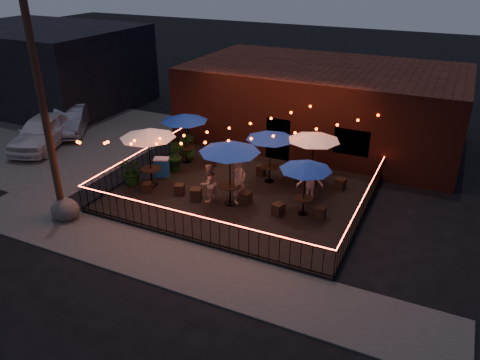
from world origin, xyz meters
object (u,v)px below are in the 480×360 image
object	(u,v)px
cafe_table_1	(184,118)
cafe_table_2	(230,148)
cafe_table_0	(148,134)
cafe_table_4	(306,167)
cooler	(162,167)
cafe_table_3	(271,136)
utility_pole	(45,118)
cafe_table_5	(314,137)
boulder	(65,210)

from	to	relation	value
cafe_table_1	cafe_table_2	world-z (taller)	cafe_table_2
cafe_table_0	cafe_table_2	world-z (taller)	cafe_table_2
cafe_table_1	cafe_table_4	size ratio (longest dim) A/B	1.05
cooler	cafe_table_3	bearing A→B (deg)	-3.70
utility_pole	cafe_table_5	size ratio (longest dim) A/B	3.32
utility_pole	boulder	xyz separation A→B (m)	(0.14, 0.00, -3.60)
cafe_table_3	cafe_table_4	size ratio (longest dim) A/B	1.09
utility_pole	boulder	distance (m)	3.61
cafe_table_5	cooler	xyz separation A→B (m)	(-6.31, -2.00, -1.77)
boulder	cafe_table_2	bearing A→B (deg)	33.96
utility_pole	cafe_table_3	xyz separation A→B (m)	(6.01, 6.13, -1.73)
cafe_table_1	cafe_table_3	size ratio (longest dim) A/B	0.96
cafe_table_1	cafe_table_5	distance (m)	6.16
cafe_table_5	cafe_table_3	bearing A→B (deg)	-166.19
cafe_table_1	cafe_table_5	bearing A→B (deg)	1.38
cafe_table_2	boulder	bearing A→B (deg)	-146.04
utility_pole	cafe_table_2	xyz separation A→B (m)	(5.39, 3.54, -1.46)
cafe_table_2	boulder	size ratio (longest dim) A/B	3.01
utility_pole	cafe_table_1	bearing A→B (deg)	75.99
cafe_table_0	cafe_table_1	bearing A→B (deg)	90.00
utility_pole	cooler	distance (m)	5.88
cafe_table_3	cooler	distance (m)	5.11
cafe_table_4	cooler	bearing A→B (deg)	175.57
cafe_table_5	cafe_table_0	bearing A→B (deg)	-154.11
cafe_table_3	cooler	xyz separation A→B (m)	(-4.56, -1.57, -1.69)
cooler	boulder	size ratio (longest dim) A/B	0.85
utility_pole	cafe_table_3	bearing A→B (deg)	45.56
cafe_table_2	boulder	xyz separation A→B (m)	(-5.25, -3.53, -2.15)
utility_pole	cafe_table_0	xyz separation A→B (m)	(1.60, 3.57, -1.50)
utility_pole	cafe_table_5	xyz separation A→B (m)	(7.76, 6.56, -1.65)
cafe_table_3	cafe_table_2	bearing A→B (deg)	-103.50
utility_pole	cafe_table_2	world-z (taller)	utility_pole
cafe_table_1	cafe_table_4	bearing A→B (deg)	-19.64
cafe_table_2	cafe_table_5	world-z (taller)	cafe_table_2
cooler	cafe_table_0	bearing A→B (deg)	-104.29
utility_pole	boulder	world-z (taller)	utility_pole
utility_pole	cafe_table_4	distance (m)	9.38
cafe_table_5	cafe_table_1	bearing A→B (deg)	-178.62
cafe_table_0	cooler	xyz separation A→B (m)	(-0.15, 0.99, -1.91)
cafe_table_1	cafe_table_5	size ratio (longest dim) A/B	1.00
cafe_table_2	boulder	distance (m)	6.68
cafe_table_3	boulder	world-z (taller)	cafe_table_3
cooler	cafe_table_2	bearing A→B (deg)	-37.30
cafe_table_0	cafe_table_5	xyz separation A→B (m)	(6.16, 2.99, -0.14)
cafe_table_1	cafe_table_3	world-z (taller)	cafe_table_1
utility_pole	cafe_table_2	bearing A→B (deg)	33.27
cafe_table_0	cafe_table_2	distance (m)	3.79
cafe_table_3	utility_pole	bearing A→B (deg)	-134.44
cafe_table_3	cafe_table_4	distance (m)	3.08
cafe_table_0	cooler	size ratio (longest dim) A/B	3.36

